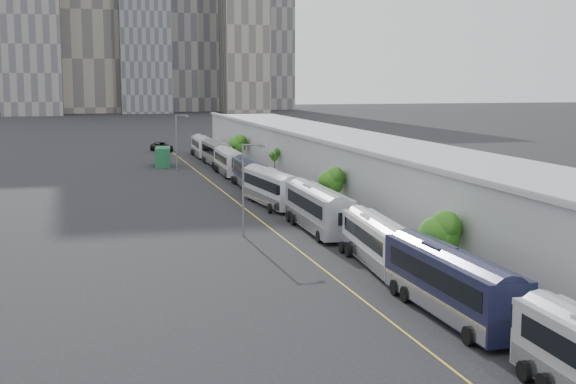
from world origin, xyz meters
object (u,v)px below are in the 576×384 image
object	(u,v)px
bus_3	(318,213)
bus_8	(202,148)
bus_5	(249,175)
suv	(162,147)
bus_1	(451,289)
street_lamp_near	(245,183)
bus_4	(272,191)
bus_6	(229,164)
shipping_container	(163,157)
bus_7	(216,155)
bus_2	(377,245)
street_lamp_far	(178,138)

from	to	relation	value
bus_3	bus_8	xyz separation A→B (m)	(0.30, 72.27, -0.16)
bus_5	suv	distance (m)	54.51
bus_1	street_lamp_near	distance (m)	27.55
bus_4	bus_1	bearing A→B (deg)	-94.53
bus_4	bus_6	xyz separation A→B (m)	(0.67, 29.05, -0.08)
bus_4	bus_8	distance (m)	56.90
street_lamp_near	bus_6	bearing A→B (deg)	81.41
bus_4	bus_5	bearing A→B (deg)	82.37
bus_5	shipping_container	bearing A→B (deg)	108.32
bus_4	street_lamp_near	world-z (taller)	street_lamp_near
suv	bus_4	bearing A→B (deg)	-98.58
bus_4	bus_7	bearing A→B (deg)	83.45
bus_8	suv	distance (m)	13.81
shipping_container	suv	bearing A→B (deg)	91.40
bus_2	shipping_container	xyz separation A→B (m)	(-8.43, 72.32, -0.01)
bus_4	bus_5	distance (m)	15.17
bus_1	bus_7	distance (m)	84.74
bus_6	bus_5	bearing A→B (deg)	-88.87
bus_6	shipping_container	xyz separation A→B (m)	(-8.05, 13.98, -0.08)
bus_7	street_lamp_near	distance (m)	58.69
bus_3	bus_5	xyz separation A→B (m)	(-0.00, 30.53, -0.18)
bus_5	bus_6	xyz separation A→B (m)	(0.02, 13.89, 0.04)
bus_3	bus_4	distance (m)	15.39
bus_5	bus_3	bearing A→B (deg)	-87.75
bus_4	bus_7	distance (m)	42.20
bus_2	street_lamp_far	distance (m)	66.52
bus_1	bus_8	world-z (taller)	bus_1
bus_5	street_lamp_near	world-z (taller)	street_lamp_near
bus_5	bus_1	bearing A→B (deg)	-87.90
bus_3	bus_5	size ratio (longest dim) A/B	1.11
bus_5	street_lamp_far	distance (m)	22.80
bus_2	bus_6	xyz separation A→B (m)	(-0.38, 58.34, 0.07)
bus_8	shipping_container	distance (m)	16.17
street_lamp_far	suv	distance (m)	32.84
bus_8	street_lamp_near	world-z (taller)	street_lamp_near
street_lamp_near	suv	distance (m)	85.45
bus_1	bus_4	size ratio (longest dim) A/B	1.00
street_lamp_near	shipping_container	world-z (taller)	street_lamp_near
street_lamp_near	bus_5	bearing A→B (deg)	77.71
bus_3	bus_6	distance (m)	44.42
bus_3	bus_8	size ratio (longest dim) A/B	1.10
bus_5	bus_8	size ratio (longest dim) A/B	0.99
bus_2	bus_3	size ratio (longest dim) A/B	0.89
bus_2	bus_4	distance (m)	29.31
bus_8	suv	xyz separation A→B (m)	(-5.86, 12.49, -0.65)
bus_1	bus_7	world-z (taller)	bus_1
bus_7	shipping_container	size ratio (longest dim) A/B	2.15
bus_2	bus_3	distance (m)	13.92
bus_4	bus_6	size ratio (longest dim) A/B	1.06
suv	shipping_container	bearing A→B (deg)	-107.99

